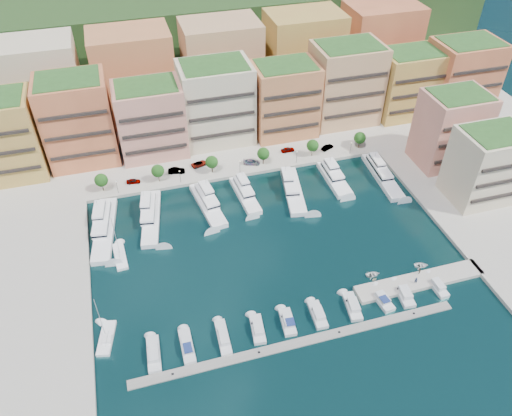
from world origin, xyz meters
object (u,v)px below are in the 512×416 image
object	(u,v)px
yacht_3	(244,193)
yacht_4	(292,189)
cruiser_4	(288,322)
car_1	(176,171)
tree_0	(101,180)
car_5	(327,147)
tender_1	(374,279)
tender_2	(421,265)
lamppost_1	(180,175)
yacht_1	(151,215)
tree_1	(158,171)
lamppost_2	(240,165)
cruiser_2	(223,338)
sailboat_2	(120,257)
tree_5	(360,138)
lamppost_4	(351,146)
car_4	(288,150)
yacht_5	(334,176)
cruiser_0	(154,354)
tender_0	(373,274)
cruiser_5	(318,315)
cruiser_9	(437,286)
person_1	(419,271)
cruiser_8	(404,294)
lamppost_0	(117,185)
lamppost_3	(297,155)
yacht_0	(104,226)
cruiser_7	(382,299)
car_2	(199,164)
sailboat_0	(107,339)
tree_4	(313,146)
cruiser_1	(187,346)
tree_3	(263,154)
car_3	(252,162)
cruiser_3	(258,329)
tree_2	(212,162)
person_0	(416,280)
yacht_2	(207,202)

from	to	relation	value
yacht_3	yacht_4	bearing A→B (deg)	-7.64
cruiser_4	car_1	size ratio (longest dim) A/B	1.47
tree_0	car_5	distance (m)	70.13
tender_1	tender_2	size ratio (longest dim) A/B	0.39
lamppost_1	yacht_1	size ratio (longest dim) A/B	0.19
cruiser_4	tree_1	bearing A→B (deg)	109.10
car_5	lamppost_2	bearing A→B (deg)	73.67
cruiser_2	sailboat_2	xyz separation A→B (m)	(-19.19, 30.53, -0.24)
tree_5	lamppost_4	world-z (taller)	tree_5
tree_1	car_4	distance (m)	41.75
yacht_5	yacht_1	bearing A→B (deg)	-177.45
sailboat_2	car_4	xyz separation A→B (m)	(54.96, 31.83, 1.42)
cruiser_0	tender_0	world-z (taller)	cruiser_0
cruiser_5	car_5	bearing A→B (deg)	65.93
sailboat_2	yacht_4	bearing A→B (deg)	14.86
cruiser_9	tender_0	xyz separation A→B (m)	(-12.69, 7.63, -0.19)
lamppost_2	person_1	size ratio (longest dim) A/B	2.40
tree_0	cruiser_8	xyz separation A→B (m)	(64.46, -58.08, -4.20)
lamppost_0	sailboat_2	world-z (taller)	sailboat_2
cruiser_0	cruiser_4	size ratio (longest dim) A/B	1.20
lamppost_4	cruiser_4	size ratio (longest dim) A/B	0.57
tree_5	cruiser_0	distance (m)	93.43
lamppost_3	yacht_0	size ratio (longest dim) A/B	0.17
cruiser_9	sailboat_2	world-z (taller)	sailboat_2
cruiser_7	car_2	xyz separation A→B (m)	(-29.89, 62.54, 1.13)
yacht_0	sailboat_0	bearing A→B (deg)	-92.47
tree_4	cruiser_1	size ratio (longest dim) A/B	0.65
tree_3	sailboat_2	distance (m)	53.41
yacht_0	car_3	bearing A→B (deg)	20.18
cruiser_3	car_5	distance (m)	72.61
lamppost_0	person_1	bearing A→B (deg)	-37.56
tree_1	lamppost_3	distance (m)	42.07
lamppost_0	cruiser_7	world-z (taller)	lamppost_0
tree_2	person_0	size ratio (longest dim) A/B	3.06
lamppost_1	cruiser_5	xyz separation A→B (m)	(21.19, -55.78, -3.28)
tree_4	sailboat_2	bearing A→B (deg)	-155.87
tree_1	tree_4	bearing A→B (deg)	0.00
lamppost_4	yacht_2	xyz separation A→B (m)	(-48.44, -11.37, -2.62)
lamppost_3	car_1	world-z (taller)	lamppost_3
cruiser_8	car_2	distance (m)	71.93
lamppost_4	cruiser_3	distance (m)	72.82
cruiser_0	car_3	distance (m)	69.88
sailboat_2	person_1	size ratio (longest dim) A/B	7.54
cruiser_3	cruiser_5	world-z (taller)	same
yacht_3	cruiser_9	bearing A→B (deg)	-52.98
car_1	tree_3	bearing A→B (deg)	-85.32
yacht_1	car_3	xyz separation A→B (m)	(32.78, 15.59, 0.63)
tree_2	yacht_2	size ratio (longest dim) A/B	0.28
tree_0	lamppost_3	distance (m)	58.05
sailboat_2	car_2	size ratio (longest dim) A/B	2.63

